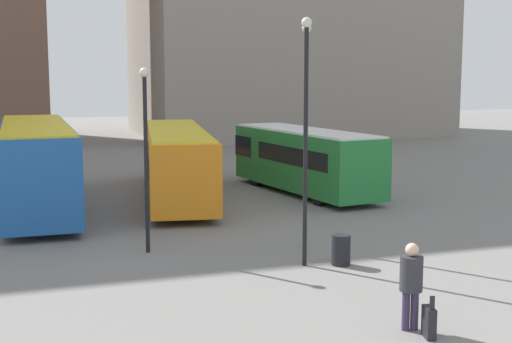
{
  "coord_description": "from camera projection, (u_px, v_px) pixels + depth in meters",
  "views": [
    {
      "loc": [
        -6.5,
        -7.59,
        5.24
      ],
      "look_at": [
        0.33,
        12.21,
        2.34
      ],
      "focal_mm": 50.0,
      "sensor_mm": 36.0,
      "label": 1
    }
  ],
  "objects": [
    {
      "name": "bus_0",
      "position": [
        36.0,
        162.0,
        27.55
      ],
      "size": [
        2.68,
        12.1,
        3.33
      ],
      "rotation": [
        0.0,
        0.0,
        1.56
      ],
      "color": "#1E56A3",
      "rests_on": "ground_plane"
    },
    {
      "name": "bus_1",
      "position": [
        176.0,
        160.0,
        30.18
      ],
      "size": [
        4.51,
        12.63,
        2.92
      ],
      "rotation": [
        0.0,
        0.0,
        1.4
      ],
      "color": "orange",
      "rests_on": "ground_plane"
    },
    {
      "name": "bus_2",
      "position": [
        304.0,
        159.0,
        31.3
      ],
      "size": [
        3.64,
        9.43,
        2.8
      ],
      "rotation": [
        0.0,
        0.0,
        1.7
      ],
      "color": "#237A38",
      "rests_on": "ground_plane"
    },
    {
      "name": "traveler",
      "position": [
        411.0,
        279.0,
        14.5
      ],
      "size": [
        0.57,
        0.57,
        1.83
      ],
      "rotation": [
        0.0,
        0.0,
        1.32
      ],
      "color": "#382D4C",
      "rests_on": "ground_plane"
    },
    {
      "name": "suitcase",
      "position": [
        429.0,
        322.0,
        14.18
      ],
      "size": [
        0.28,
        0.47,
        0.91
      ],
      "rotation": [
        0.0,
        0.0,
        1.32
      ],
      "color": "black",
      "rests_on": "ground_plane"
    },
    {
      "name": "lamp_post_0",
      "position": [
        146.0,
        145.0,
        20.56
      ],
      "size": [
        0.28,
        0.28,
        5.4
      ],
      "color": "black",
      "rests_on": "ground_plane"
    },
    {
      "name": "lamp_post_1",
      "position": [
        306.0,
        120.0,
        21.14
      ],
      "size": [
        0.28,
        0.28,
        6.68
      ],
      "color": "black",
      "rests_on": "ground_plane"
    },
    {
      "name": "lamp_post_2",
      "position": [
        306.0,
        125.0,
        19.03
      ],
      "size": [
        0.28,
        0.28,
        6.7
      ],
      "color": "black",
      "rests_on": "ground_plane"
    },
    {
      "name": "trash_bin",
      "position": [
        341.0,
        250.0,
        19.56
      ],
      "size": [
        0.52,
        0.52,
        0.85
      ],
      "color": "black",
      "rests_on": "ground_plane"
    }
  ]
}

